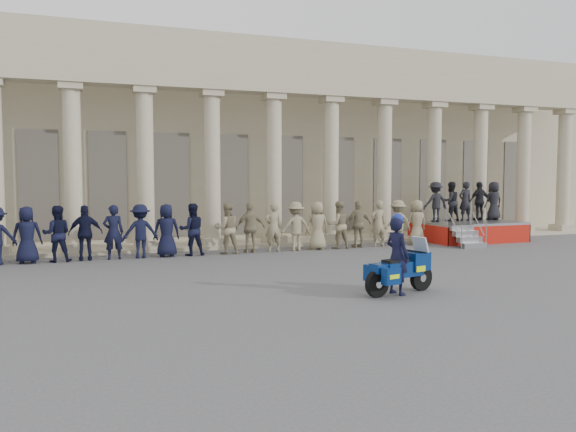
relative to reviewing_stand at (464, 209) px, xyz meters
The scene contains 6 objects.
ground 12.31m from the reviewing_stand, 145.15° to the right, with size 90.00×90.00×0.00m, color #4A4A4D.
building 13.05m from the reviewing_stand, 142.29° to the left, with size 40.00×12.50×9.00m.
officer_rank 13.40m from the reviewing_stand, behind, with size 21.68×0.73×1.92m.
reviewing_stand is the anchor object (origin of this frame).
motorcycle 12.79m from the reviewing_stand, 134.03° to the right, with size 2.13×1.08×1.38m.
rider 12.87m from the reviewing_stand, 134.31° to the right, with size 0.61×0.78×2.00m.
Camera 1 is at (-6.15, -14.12, 2.89)m, focal length 35.00 mm.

